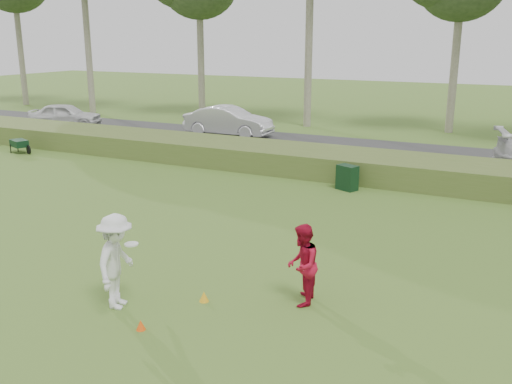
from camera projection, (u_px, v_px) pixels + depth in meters
The scene contains 11 objects.
ground at pixel (171, 297), 11.94m from camera, with size 120.00×120.00×0.00m, color #3E6521.
reed_strip at pixel (347, 164), 22.18m from camera, with size 80.00×3.00×0.90m, color #485F26.
park_road at pixel (380, 152), 26.61m from camera, with size 80.00×6.00×0.06m, color #2D2D2D.
player_white at pixel (116, 261), 11.28m from camera, with size 1.06×1.41×1.94m.
player_red at pixel (302, 265), 11.44m from camera, with size 0.82×0.64×1.69m, color #AA0E29.
cone_orange at pixel (141, 325), 10.59m from camera, with size 0.18×0.18×0.20m, color #FF530D.
cone_yellow at pixel (204, 296), 11.71m from camera, with size 0.20×0.20×0.22m, color #EFAA19.
utility_cabinet at pixel (347, 178), 20.12m from camera, with size 0.71×0.44×0.89m, color black.
wheelbarrow at pixel (20, 144), 26.42m from camera, with size 1.31×0.87×0.62m.
car_left at pixel (65, 115), 33.53m from camera, with size 1.66×4.12×1.40m, color silver.
car_mid at pixel (228, 121), 30.63m from camera, with size 1.66×4.77×1.57m, color silver.
Camera 1 is at (6.45, -8.99, 5.29)m, focal length 40.00 mm.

